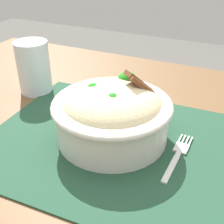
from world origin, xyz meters
TOP-DOWN VIEW (x-y plane):
  - table at (0.00, 0.00)m, footprint 1.18×0.80m
  - placemat at (-0.01, -0.00)m, footprint 0.48×0.35m
  - bowl at (-0.04, 0.01)m, footprint 0.23×0.23m
  - fork at (0.07, 0.01)m, footprint 0.02×0.13m
  - drinking_glass at (-0.27, 0.11)m, footprint 0.07×0.07m

SIDE VIEW (x-z plane):
  - table at x=0.00m, z-range 0.29..1.03m
  - placemat at x=-0.01m, z-range 0.75..0.75m
  - fork at x=0.07m, z-range 0.75..0.75m
  - drinking_glass at x=-0.27m, z-range 0.74..0.85m
  - bowl at x=-0.04m, z-range 0.74..0.86m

